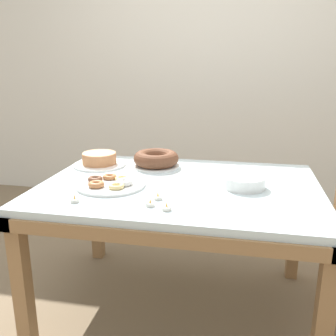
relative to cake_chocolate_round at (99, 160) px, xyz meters
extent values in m
plane|color=#7A664C|center=(0.54, -0.25, -0.77)|extent=(12.00, 12.00, 0.00)
cube|color=silver|center=(0.54, 1.57, 0.53)|extent=(8.00, 0.10, 2.60)
cube|color=silver|center=(0.54, -0.25, -0.05)|extent=(1.42, 1.01, 0.04)
cube|color=olive|center=(0.54, -0.73, -0.10)|extent=(1.45, 0.08, 0.06)
cube|color=olive|center=(0.54, 0.23, -0.10)|extent=(1.45, 0.08, 0.06)
cube|color=olive|center=(-0.15, -0.25, -0.10)|extent=(0.08, 1.04, 0.06)
cube|color=olive|center=(1.22, -0.25, -0.10)|extent=(0.08, 1.04, 0.06)
cube|color=olive|center=(-0.13, -0.71, -0.43)|extent=(0.07, 0.07, 0.68)
cube|color=olive|center=(1.20, -0.71, -0.43)|extent=(0.07, 0.07, 0.68)
cube|color=olive|center=(-0.13, 0.21, -0.43)|extent=(0.07, 0.07, 0.68)
cube|color=olive|center=(1.20, 0.21, -0.43)|extent=(0.07, 0.07, 0.68)
cube|color=tan|center=(1.36, -0.02, -0.55)|extent=(0.05, 0.05, 0.45)
cylinder|color=white|center=(0.00, 0.00, -0.03)|extent=(0.31, 0.31, 0.01)
cylinder|color=#BC7A4C|center=(0.00, 0.00, 0.01)|extent=(0.20, 0.20, 0.06)
cylinder|color=#EDA16C|center=(0.00, 0.00, 0.04)|extent=(0.20, 0.20, 0.01)
cylinder|color=white|center=(0.34, 0.04, -0.03)|extent=(0.28, 0.28, 0.01)
torus|color=brown|center=(0.34, 0.04, 0.02)|extent=(0.27, 0.27, 0.08)
cylinder|color=white|center=(0.20, -0.36, -0.03)|extent=(0.35, 0.35, 0.01)
torus|color=white|center=(0.27, -0.36, -0.01)|extent=(0.09, 0.09, 0.03)
torus|color=#EAD184|center=(0.24, -0.30, -0.01)|extent=(0.08, 0.08, 0.02)
torus|color=#B27042|center=(0.17, -0.28, -0.01)|extent=(0.07, 0.07, 0.02)
torus|color=brown|center=(0.11, -0.34, -0.01)|extent=(0.08, 0.08, 0.03)
torus|color=#B27042|center=(0.15, -0.42, -0.01)|extent=(0.08, 0.08, 0.03)
torus|color=#EAD184|center=(0.25, -0.42, -0.01)|extent=(0.08, 0.08, 0.02)
cylinder|color=white|center=(0.86, -0.25, -0.03)|extent=(0.21, 0.21, 0.01)
cylinder|color=white|center=(0.86, -0.25, -0.02)|extent=(0.21, 0.21, 0.01)
cylinder|color=white|center=(0.86, -0.25, -0.01)|extent=(0.21, 0.21, 0.01)
cylinder|color=white|center=(0.86, -0.25, 0.00)|extent=(0.21, 0.21, 0.01)
cylinder|color=white|center=(0.86, -0.25, 0.01)|extent=(0.21, 0.21, 0.01)
cylinder|color=white|center=(0.86, -0.25, 0.02)|extent=(0.21, 0.21, 0.01)
cylinder|color=silver|center=(0.46, -0.58, -0.03)|extent=(0.04, 0.04, 0.02)
cylinder|color=white|center=(0.46, -0.58, -0.02)|extent=(0.03, 0.03, 0.00)
cone|color=#F9B74C|center=(0.46, -0.58, -0.01)|extent=(0.01, 0.01, 0.02)
cylinder|color=silver|center=(0.12, -0.61, -0.03)|extent=(0.04, 0.04, 0.02)
cylinder|color=white|center=(0.12, -0.61, -0.02)|extent=(0.03, 0.03, 0.00)
cone|color=#F9B74C|center=(0.12, -0.61, -0.01)|extent=(0.01, 0.01, 0.02)
cylinder|color=silver|center=(0.54, -0.62, -0.03)|extent=(0.04, 0.04, 0.02)
cylinder|color=white|center=(0.54, -0.62, -0.02)|extent=(0.03, 0.03, 0.00)
cone|color=#F9B74C|center=(0.54, -0.62, -0.01)|extent=(0.01, 0.01, 0.02)
cylinder|color=silver|center=(0.48, -0.50, -0.03)|extent=(0.04, 0.04, 0.02)
cylinder|color=white|center=(0.48, -0.50, -0.02)|extent=(0.03, 0.03, 0.00)
cone|color=#F9B74C|center=(0.48, -0.50, -0.01)|extent=(0.01, 0.01, 0.02)
camera|label=1|loc=(0.84, -2.06, 0.57)|focal=40.00mm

